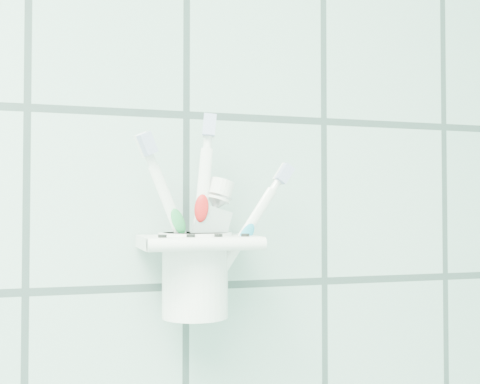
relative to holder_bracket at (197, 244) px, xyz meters
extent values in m
cube|color=white|center=(0.00, 0.04, -0.01)|extent=(0.05, 0.02, 0.03)
cube|color=white|center=(0.00, 0.00, 0.00)|extent=(0.12, 0.09, 0.01)
cylinder|color=white|center=(0.00, -0.05, 0.00)|extent=(0.12, 0.01, 0.01)
cylinder|color=black|center=(-0.04, -0.03, 0.01)|extent=(0.01, 0.01, 0.00)
cylinder|color=black|center=(-0.01, -0.03, 0.01)|extent=(0.01, 0.01, 0.00)
cylinder|color=black|center=(0.01, -0.03, 0.01)|extent=(0.01, 0.01, 0.00)
cylinder|color=black|center=(0.04, -0.03, 0.01)|extent=(0.01, 0.01, 0.00)
cylinder|color=white|center=(0.00, 0.00, -0.03)|extent=(0.07, 0.07, 0.09)
cylinder|color=white|center=(0.00, 0.00, 0.01)|extent=(0.08, 0.08, 0.01)
cylinder|color=black|center=(0.00, 0.00, 0.01)|extent=(0.06, 0.06, 0.00)
cylinder|color=white|center=(0.01, 0.00, 0.01)|extent=(0.08, 0.03, 0.15)
cylinder|color=white|center=(0.01, 0.00, 0.10)|extent=(0.02, 0.01, 0.02)
cube|color=silver|center=(0.01, 0.00, 0.11)|extent=(0.02, 0.01, 0.02)
cube|color=white|center=(0.01, 0.00, 0.11)|extent=(0.02, 0.01, 0.03)
ellipsoid|color=green|center=(0.01, 0.00, 0.03)|extent=(0.02, 0.01, 0.03)
cylinder|color=white|center=(-0.01, 0.00, 0.02)|extent=(0.03, 0.02, 0.17)
cylinder|color=white|center=(-0.01, 0.00, 0.11)|extent=(0.01, 0.01, 0.02)
cube|color=silver|center=(-0.01, -0.01, 0.12)|extent=(0.02, 0.01, 0.02)
cube|color=white|center=(-0.01, 0.00, 0.12)|extent=(0.02, 0.01, 0.03)
ellipsoid|color=red|center=(-0.01, -0.01, 0.04)|extent=(0.02, 0.01, 0.03)
cylinder|color=white|center=(0.00, -0.01, 0.01)|extent=(0.09, 0.02, 0.13)
cylinder|color=white|center=(0.00, -0.01, 0.09)|extent=(0.02, 0.01, 0.02)
cube|color=silver|center=(0.00, -0.02, 0.10)|extent=(0.02, 0.01, 0.02)
cube|color=white|center=(0.00, -0.01, 0.10)|extent=(0.02, 0.01, 0.02)
ellipsoid|color=teal|center=(0.00, -0.02, 0.03)|extent=(0.03, 0.01, 0.03)
cube|color=silver|center=(-0.01, 0.00, -0.01)|extent=(0.06, 0.02, 0.11)
cube|color=silver|center=(-0.01, 0.00, -0.06)|extent=(0.04, 0.01, 0.02)
cone|color=silver|center=(-0.01, 0.00, 0.05)|extent=(0.03, 0.03, 0.03)
cylinder|color=white|center=(-0.01, 0.00, 0.06)|extent=(0.03, 0.03, 0.03)
camera|label=1|loc=(-0.14, -0.60, 0.03)|focal=45.00mm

